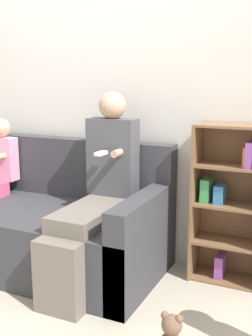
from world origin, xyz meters
name	(u,v)px	position (x,y,z in m)	size (l,w,h in m)	color
ground_plane	(39,307)	(0.00, 0.00, 0.00)	(14.00, 14.00, 0.00)	#B2A893
back_wall	(113,98)	(0.00, 1.07, 1.27)	(10.00, 0.06, 2.55)	silver
couch	(43,226)	(-0.37, 0.57, 0.31)	(1.89, 0.94, 0.95)	#38383D
adult_seated	(96,190)	(0.16, 0.49, 0.68)	(0.36, 0.91, 1.34)	#70665B
bookshelf	(234,200)	(1.02, 0.92, 0.59)	(0.53, 0.29, 1.13)	brown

